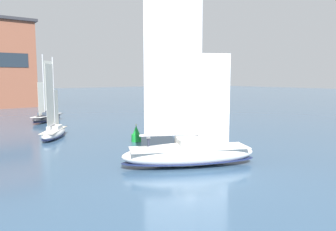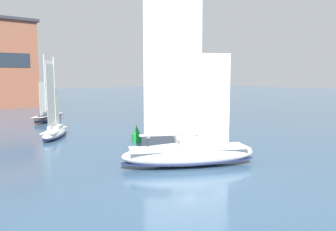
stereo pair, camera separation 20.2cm
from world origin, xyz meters
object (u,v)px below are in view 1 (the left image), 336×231
(sailboat_main, at_px, (190,151))
(sailboat_moored_near_marina, at_px, (54,131))
(channel_buoy, at_px, (136,135))
(sailboat_moored_mid_channel, at_px, (47,116))

(sailboat_main, distance_m, sailboat_moored_near_marina, 21.00)
(sailboat_moored_near_marina, height_order, channel_buoy, sailboat_moored_near_marina)
(sailboat_moored_mid_channel, bearing_deg, channel_buoy, -84.05)
(sailboat_moored_near_marina, bearing_deg, sailboat_moored_mid_channel, 74.67)
(sailboat_moored_near_marina, bearing_deg, sailboat_main, -76.96)
(sailboat_main, relative_size, channel_buoy, 7.83)
(sailboat_main, xyz_separation_m, sailboat_moored_mid_channel, (-0.37, 36.38, -0.33))
(sailboat_moored_near_marina, xyz_separation_m, channel_buoy, (6.91, -8.55, -0.02))
(channel_buoy, bearing_deg, sailboat_main, -100.35)
(sailboat_moored_mid_channel, xyz_separation_m, channel_buoy, (2.55, -24.47, -0.10))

